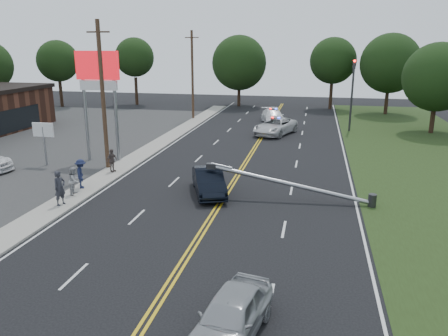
% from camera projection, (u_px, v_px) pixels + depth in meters
% --- Properties ---
extents(ground, '(120.00, 120.00, 0.00)m').
position_uv_depth(ground, '(184.00, 261.00, 17.55)').
color(ground, black).
rests_on(ground, ground).
extents(sidewalk, '(1.80, 70.00, 0.12)m').
position_uv_depth(sidewalk, '(106.00, 177.00, 28.62)').
color(sidewalk, gray).
rests_on(sidewalk, ground).
extents(centerline_yellow, '(0.36, 80.00, 0.00)m').
position_uv_depth(centerline_yellow, '(231.00, 186.00, 26.97)').
color(centerline_yellow, gold).
rests_on(centerline_yellow, ground).
extents(pylon_sign, '(3.20, 0.35, 8.00)m').
position_uv_depth(pylon_sign, '(98.00, 80.00, 31.19)').
color(pylon_sign, gray).
rests_on(pylon_sign, ground).
extents(small_sign, '(1.60, 0.14, 3.10)m').
position_uv_depth(small_sign, '(43.00, 133.00, 30.99)').
color(small_sign, gray).
rests_on(small_sign, ground).
extents(traffic_signal, '(0.28, 0.41, 7.05)m').
position_uv_depth(traffic_signal, '(352.00, 89.00, 43.02)').
color(traffic_signal, '#2D2D30').
rests_on(traffic_signal, ground).
extents(fallen_streetlight, '(9.36, 0.44, 1.91)m').
position_uv_depth(fallen_streetlight, '(299.00, 186.00, 24.01)').
color(fallen_streetlight, '#2D2D30').
rests_on(fallen_streetlight, ground).
extents(utility_pole_mid, '(1.60, 0.28, 10.00)m').
position_uv_depth(utility_pole_mid, '(103.00, 96.00, 29.30)').
color(utility_pole_mid, '#382619').
rests_on(utility_pole_mid, ground).
extents(utility_pole_far, '(1.60, 0.28, 10.00)m').
position_uv_depth(utility_pole_far, '(192.00, 75.00, 50.02)').
color(utility_pole_far, '#382619').
rests_on(utility_pole_far, ground).
extents(tree_4, '(5.61, 5.61, 9.08)m').
position_uv_depth(tree_4, '(58.00, 61.00, 60.02)').
color(tree_4, black).
rests_on(tree_4, ground).
extents(tree_5, '(5.48, 5.48, 9.46)m').
position_uv_depth(tree_5, '(135.00, 57.00, 61.91)').
color(tree_5, black).
rests_on(tree_5, ground).
extents(tree_6, '(7.55, 7.55, 9.77)m').
position_uv_depth(tree_6, '(239.00, 63.00, 60.61)').
color(tree_6, black).
rests_on(tree_6, ground).
extents(tree_7, '(6.08, 6.08, 9.44)m').
position_uv_depth(tree_7, '(333.00, 61.00, 57.71)').
color(tree_7, black).
rests_on(tree_7, ground).
extents(tree_8, '(7.24, 7.24, 9.85)m').
position_uv_depth(tree_8, '(390.00, 63.00, 53.37)').
color(tree_8, black).
rests_on(tree_8, ground).
extents(tree_9, '(6.57, 6.57, 8.71)m').
position_uv_depth(tree_9, '(438.00, 77.00, 41.77)').
color(tree_9, black).
rests_on(tree_9, ground).
extents(crashed_sedan, '(3.09, 4.78, 1.49)m').
position_uv_depth(crashed_sedan, '(209.00, 181.00, 25.34)').
color(crashed_sedan, black).
rests_on(crashed_sedan, ground).
extents(waiting_sedan, '(2.42, 4.38, 1.41)m').
position_uv_depth(waiting_sedan, '(231.00, 316.00, 12.82)').
color(waiting_sedan, '#9FA2A6').
rests_on(waiting_sedan, ground).
extents(emergency_a, '(4.41, 6.29, 1.59)m').
position_uv_depth(emergency_a, '(275.00, 126.00, 42.30)').
color(emergency_a, silver).
rests_on(emergency_a, ground).
extents(emergency_b, '(3.45, 5.69, 1.54)m').
position_uv_depth(emergency_b, '(273.00, 117.00, 48.16)').
color(emergency_b, white).
rests_on(emergency_b, ground).
extents(bystander_a, '(0.65, 0.80, 1.88)m').
position_uv_depth(bystander_a, '(60.00, 188.00, 23.19)').
color(bystander_a, '#292931').
rests_on(bystander_a, sidewalk).
extents(bystander_b, '(0.73, 0.87, 1.61)m').
position_uv_depth(bystander_b, '(74.00, 181.00, 24.90)').
color(bystander_b, '#9D9DA1').
rests_on(bystander_b, sidewalk).
extents(bystander_c, '(1.13, 1.31, 1.76)m').
position_uv_depth(bystander_c, '(81.00, 174.00, 25.97)').
color(bystander_c, '#181E3C').
rests_on(bystander_c, sidewalk).
extents(bystander_d, '(0.65, 0.99, 1.57)m').
position_uv_depth(bystander_d, '(112.00, 161.00, 29.32)').
color(bystander_d, '#534642').
rests_on(bystander_d, sidewalk).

